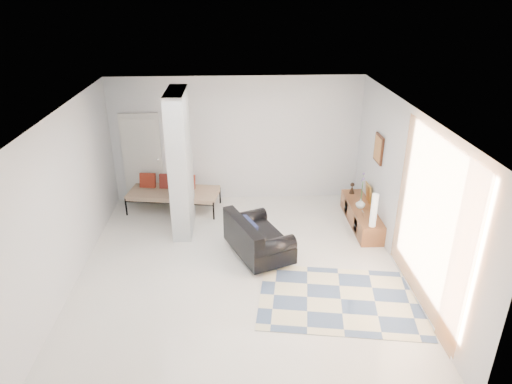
{
  "coord_description": "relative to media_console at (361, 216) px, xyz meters",
  "views": [
    {
      "loc": [
        -0.06,
        -6.67,
        4.52
      ],
      "look_at": [
        0.3,
        0.6,
        1.21
      ],
      "focal_mm": 32.0,
      "sensor_mm": 36.0,
      "label": 1
    }
  ],
  "objects": [
    {
      "name": "hallway_door",
      "position": [
        -4.62,
        1.43,
        0.82
      ],
      "size": [
        0.85,
        0.06,
        2.04
      ],
      "primitive_type": "cube",
      "color": "silver",
      "rests_on": "floor"
    },
    {
      "name": "area_rug",
      "position": [
        -0.95,
        -2.43,
        -0.2
      ],
      "size": [
        2.79,
        2.07,
        0.01
      ],
      "primitive_type": "cube",
      "rotation": [
        0.0,
        0.0,
        -0.15
      ],
      "color": "beige",
      "rests_on": "floor"
    },
    {
      "name": "wall_left",
      "position": [
        -5.27,
        -1.53,
        1.2
      ],
      "size": [
        0.0,
        6.0,
        6.0
      ],
      "primitive_type": "plane",
      "rotation": [
        1.57,
        0.0,
        1.57
      ],
      "color": "silver",
      "rests_on": "ground"
    },
    {
      "name": "loveseat",
      "position": [
        -2.23,
        -1.08,
        0.16
      ],
      "size": [
        1.29,
        1.61,
        0.76
      ],
      "rotation": [
        0.0,
        0.0,
        0.39
      ],
      "color": "silver",
      "rests_on": "floor"
    },
    {
      "name": "wall_back",
      "position": [
        -2.52,
        1.47,
        1.2
      ],
      "size": [
        6.0,
        0.0,
        6.0
      ],
      "primitive_type": "plane",
      "rotation": [
        1.57,
        0.0,
        0.0
      ],
      "color": "silver",
      "rests_on": "ground"
    },
    {
      "name": "vase",
      "position": [
        -0.05,
        -0.03,
        0.3
      ],
      "size": [
        0.21,
        0.21,
        0.2
      ],
      "primitive_type": "imported",
      "rotation": [
        0.0,
        0.0,
        -0.11
      ],
      "color": "white",
      "rests_on": "media_console"
    },
    {
      "name": "daybed",
      "position": [
        -3.94,
        0.94,
        0.21
      ],
      "size": [
        2.03,
        1.1,
        0.77
      ],
      "rotation": [
        0.0,
        0.0,
        -0.15
      ],
      "color": "black",
      "rests_on": "floor"
    },
    {
      "name": "ceiling",
      "position": [
        -2.52,
        -1.53,
        2.6
      ],
      "size": [
        6.0,
        6.0,
        0.0
      ],
      "primitive_type": "plane",
      "rotation": [
        3.14,
        0.0,
        0.0
      ],
      "color": "white",
      "rests_on": "wall_back"
    },
    {
      "name": "partition_column",
      "position": [
        -3.62,
        0.07,
        1.2
      ],
      "size": [
        0.35,
        1.2,
        2.8
      ],
      "primitive_type": "cube",
      "color": "#B0B6B8",
      "rests_on": "floor"
    },
    {
      "name": "wall_art",
      "position": [
        0.2,
        -0.0,
        1.45
      ],
      "size": [
        0.04,
        0.45,
        0.55
      ],
      "primitive_type": "cube",
      "color": "#3E1E11",
      "rests_on": "wall_right"
    },
    {
      "name": "floor",
      "position": [
        -2.52,
        -1.53,
        -0.2
      ],
      "size": [
        6.0,
        6.0,
        0.0
      ],
      "primitive_type": "plane",
      "color": "white",
      "rests_on": "ground"
    },
    {
      "name": "curtain",
      "position": [
        0.15,
        -2.68,
        1.25
      ],
      "size": [
        0.0,
        2.55,
        2.55
      ],
      "primitive_type": "plane",
      "rotation": [
        1.57,
        0.0,
        1.57
      ],
      "color": "orange",
      "rests_on": "wall_right"
    },
    {
      "name": "media_console",
      "position": [
        0.0,
        0.0,
        0.0
      ],
      "size": [
        0.45,
        1.81,
        0.8
      ],
      "color": "brown",
      "rests_on": "floor"
    },
    {
      "name": "cylinder_lamp",
      "position": [
        -0.02,
        -0.79,
        0.52
      ],
      "size": [
        0.12,
        0.12,
        0.65
      ],
      "primitive_type": "cylinder",
      "color": "white",
      "rests_on": "media_console"
    },
    {
      "name": "wall_right",
      "position": [
        0.23,
        -1.53,
        1.2
      ],
      "size": [
        0.0,
        6.0,
        6.0
      ],
      "primitive_type": "plane",
      "rotation": [
        1.57,
        0.0,
        -1.57
      ],
      "color": "silver",
      "rests_on": "ground"
    },
    {
      "name": "bronze_figurine",
      "position": [
        -0.05,
        0.69,
        0.32
      ],
      "size": [
        0.14,
        0.14,
        0.24
      ],
      "primitive_type": null,
      "rotation": [
        0.0,
        0.0,
        0.15
      ],
      "color": "#322016",
      "rests_on": "media_console"
    },
    {
      "name": "wall_front",
      "position": [
        -2.52,
        -4.53,
        1.2
      ],
      "size": [
        6.0,
        0.0,
        6.0
      ],
      "primitive_type": "plane",
      "rotation": [
        -1.57,
        0.0,
        0.0
      ],
      "color": "silver",
      "rests_on": "ground"
    }
  ]
}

